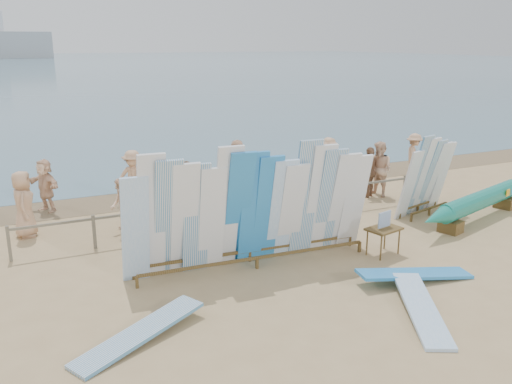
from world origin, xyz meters
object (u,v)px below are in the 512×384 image
stroller (293,193)px  beachgoer_3 (133,178)px  beach_chair_left (276,208)px  beachgoer_0 (24,204)px  outrigger_canoe (481,201)px  vendor_table (383,240)px  side_surfboard_rack (426,178)px  beachgoer_11 (45,185)px  flat_board_e (140,340)px  beachgoer_7 (276,179)px  beachgoer_10 (370,172)px  beachgoer_8 (380,169)px  flat_board_b (421,314)px  beachgoer_5 (237,163)px  beachgoer_9 (329,160)px  beachgoer_4 (188,192)px  flat_board_d (414,281)px  main_surfboard_rack (253,211)px  beachgoer_2 (122,206)px  beachgoer_extra_0 (414,155)px  beach_chair_right (278,204)px

stroller → beachgoer_3: beachgoer_3 is taller
beach_chair_left → beachgoer_0: (-7.01, 1.29, 0.67)m
outrigger_canoe → vendor_table: 4.51m
side_surfboard_rack → stroller: bearing=129.0°
beachgoer_11 → flat_board_e: bearing=-26.7°
beachgoer_11 → beachgoer_7: beachgoer_11 is taller
stroller → beachgoer_10: (2.93, -0.08, 0.43)m
beach_chair_left → beachgoer_8: 4.27m
flat_board_b → beachgoer_5: 10.57m
outrigger_canoe → beachgoer_9: size_ratio=3.59×
flat_board_b → beachgoer_4: beachgoer_4 is taller
flat_board_d → beachgoer_0: 10.27m
beachgoer_10 → beachgoer_0: bearing=-34.1°
flat_board_b → vendor_table: bearing=92.6°
flat_board_d → beachgoer_9: (2.96, 8.30, 0.86)m
outrigger_canoe → flat_board_d: outrigger_canoe is taller
flat_board_e → beachgoer_9: beachgoer_9 is taller
beach_chair_left → beachgoer_0: size_ratio=0.45×
main_surfboard_rack → beachgoer_8: bearing=32.4°
vendor_table → beachgoer_8: size_ratio=0.59×
outrigger_canoe → beachgoer_3: bearing=129.9°
beachgoer_0 → beachgoer_9: beachgoer_0 is taller
beachgoer_3 → main_surfboard_rack: bearing=-61.0°
beachgoer_8 → main_surfboard_rack: bearing=-72.0°
flat_board_d → beachgoer_2: size_ratio=1.72×
beachgoer_11 → beachgoer_8: bearing=41.9°
beachgoer_8 → beachgoer_7: (-3.47, 0.96, -0.18)m
beachgoer_4 → beachgoer_5: bearing=-99.9°
stroller → beachgoer_extra_0: bearing=17.5°
beachgoer_4 → beachgoer_11: beachgoer_4 is taller
outrigger_canoe → beachgoer_5: bearing=110.1°
beachgoer_2 → beachgoer_9: 8.55m
flat_board_e → beachgoer_10: bearing=95.9°
vendor_table → stroller: 4.55m
stroller → beachgoer_11: 7.77m
main_surfboard_rack → beachgoer_9: size_ratio=3.54×
beachgoer_8 → beachgoer_11: size_ratio=1.13×
side_surfboard_rack → beachgoer_extra_0: bearing=38.6°
side_surfboard_rack → beachgoer_3: 9.19m
beachgoer_8 → beachgoer_10: 0.36m
beachgoer_7 → beachgoer_10: (3.13, -0.86, 0.10)m
vendor_table → beachgoer_9: beachgoer_9 is taller
flat_board_d → beachgoer_4: size_ratio=1.47×
beachgoer_5 → beachgoer_11: (-6.63, -0.31, -0.03)m
vendor_table → flat_board_e: size_ratio=0.42×
beach_chair_left → beach_chair_right: beach_chair_left is taller
beach_chair_right → outrigger_canoe: bearing=-51.5°
stroller → beachgoer_4: (-3.52, -0.06, 0.47)m
main_surfboard_rack → beachgoer_extra_0: 10.75m
beachgoer_7 → beachgoer_8: bearing=-53.1°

